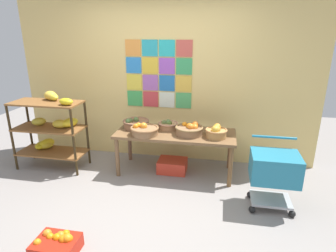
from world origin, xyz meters
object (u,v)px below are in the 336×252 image
object	(u,v)px
fruit_basket_right	(189,130)
banana_shelf_unit	(51,126)
fruit_basket_centre	(216,132)
produce_crate_under_table	(172,166)
fruit_basket_back_left	(136,123)
fruit_basket_back_right	(168,125)
fruit_basket_left	(144,130)
orange_crate_foreground	(57,245)
display_table	(175,137)
shopping_cart	(274,170)

from	to	relation	value
fruit_basket_right	banana_shelf_unit	bearing A→B (deg)	-177.39
fruit_basket_centre	produce_crate_under_table	bearing A→B (deg)	170.61
fruit_basket_right	fruit_basket_back_left	bearing A→B (deg)	170.18
banana_shelf_unit	produce_crate_under_table	world-z (taller)	banana_shelf_unit
fruit_basket_back_right	fruit_basket_right	bearing A→B (deg)	-28.97
fruit_basket_left	fruit_basket_back_right	size ratio (longest dim) A/B	1.33
orange_crate_foreground	produce_crate_under_table	bearing A→B (deg)	67.07
display_table	shopping_cart	world-z (taller)	shopping_cart
banana_shelf_unit	produce_crate_under_table	size ratio (longest dim) A/B	2.76
fruit_basket_right	orange_crate_foreground	distance (m)	2.18
fruit_basket_right	shopping_cart	bearing A→B (deg)	-30.35
orange_crate_foreground	fruit_basket_right	bearing A→B (deg)	60.08
fruit_basket_back_left	fruit_basket_centre	bearing A→B (deg)	-9.07
banana_shelf_unit	fruit_basket_back_left	distance (m)	1.29
fruit_basket_left	orange_crate_foreground	world-z (taller)	fruit_basket_left
fruit_basket_back_right	shopping_cart	bearing A→B (deg)	-30.02
orange_crate_foreground	shopping_cart	world-z (taller)	shopping_cart
fruit_basket_right	fruit_basket_centre	xyz separation A→B (m)	(0.37, -0.05, 0.01)
orange_crate_foreground	shopping_cart	distance (m)	2.46
fruit_basket_left	fruit_basket_back_right	xyz separation A→B (m)	(0.28, 0.31, -0.01)
fruit_basket_left	shopping_cart	bearing A→B (deg)	-16.59
fruit_basket_left	fruit_basket_back_left	bearing A→B (deg)	127.97
produce_crate_under_table	shopping_cart	world-z (taller)	shopping_cart
fruit_basket_right	display_table	bearing A→B (deg)	166.92
fruit_basket_right	fruit_basket_back_right	distance (m)	0.40
produce_crate_under_table	shopping_cart	distance (m)	1.55
fruit_basket_back_left	produce_crate_under_table	world-z (taller)	fruit_basket_back_left
fruit_basket_back_right	fruit_basket_left	bearing A→B (deg)	-132.09
banana_shelf_unit	produce_crate_under_table	distance (m)	1.95
fruit_basket_right	fruit_basket_back_left	distance (m)	0.85
fruit_basket_back_right	orange_crate_foreground	xyz separation A→B (m)	(-0.70, -2.01, -0.60)
produce_crate_under_table	orange_crate_foreground	distance (m)	2.03
fruit_basket_centre	fruit_basket_back_right	size ratio (longest dim) A/B	0.99
produce_crate_under_table	fruit_basket_back_left	bearing A→B (deg)	171.26
display_table	fruit_basket_back_right	bearing A→B (deg)	133.65
orange_crate_foreground	banana_shelf_unit	bearing A→B (deg)	121.75
produce_crate_under_table	fruit_basket_right	bearing A→B (deg)	-12.28
fruit_basket_centre	fruit_basket_back_right	xyz separation A→B (m)	(-0.72, 0.24, -0.03)
fruit_basket_right	fruit_basket_back_left	size ratio (longest dim) A/B	1.00
fruit_basket_back_left	shopping_cart	distance (m)	2.08
fruit_basket_left	display_table	bearing A→B (deg)	22.06
fruit_basket_back_right	fruit_basket_back_left	size ratio (longest dim) A/B	0.76
banana_shelf_unit	fruit_basket_back_left	size ratio (longest dim) A/B	2.96
fruit_basket_centre	orange_crate_foreground	distance (m)	2.35
fruit_basket_left	orange_crate_foreground	bearing A→B (deg)	-103.72
banana_shelf_unit	display_table	distance (m)	1.91
display_table	orange_crate_foreground	size ratio (longest dim) A/B	4.24
fruit_basket_back_right	produce_crate_under_table	size ratio (longest dim) A/B	0.71
orange_crate_foreground	shopping_cart	bearing A→B (deg)	29.21
fruit_basket_left	orange_crate_foreground	xyz separation A→B (m)	(-0.41, -1.69, -0.61)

